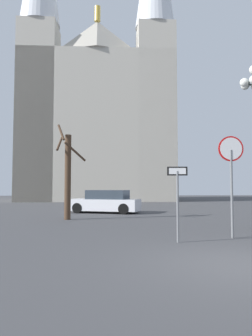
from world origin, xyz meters
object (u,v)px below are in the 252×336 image
stop_sign (231,166)px  parked_car_near_white (105,202)px  cathedral (98,104)px  one_way_arrow_sign (178,194)px  bare_tree (68,174)px

stop_sign → parked_car_near_white: size_ratio=0.68×
cathedral → parked_car_near_white: 23.47m
one_way_arrow_sign → bare_tree: 8.01m
stop_sign → bare_tree: 8.55m
cathedral → parked_car_near_white: bearing=-88.5°
cathedral → bare_tree: size_ratio=8.41×
bare_tree → parked_car_near_white: bare_tree is taller
bare_tree → parked_car_near_white: 4.85m
bare_tree → parked_car_near_white: size_ratio=1.02×
stop_sign → bare_tree: (-5.75, 6.34, 0.02)m
cathedral → one_way_arrow_sign: size_ratio=18.43×
cathedral → parked_car_near_white: size_ratio=8.54×
stop_sign → cathedral: bearing=98.0°
parked_car_near_white → one_way_arrow_sign: bearing=-80.4°
bare_tree → one_way_arrow_sign: bearing=-61.1°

